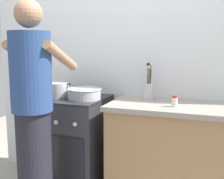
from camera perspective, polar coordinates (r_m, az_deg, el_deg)
name	(u,v)px	position (r m, az deg, el deg)	size (l,w,h in m)	color
back_wall	(140,59)	(2.77, 5.66, 6.07)	(3.20, 0.10, 2.50)	silver
countertop	(168,156)	(2.53, 11.22, -12.87)	(1.00, 0.60, 0.90)	#99724C
stove_range	(74,144)	(2.80, -7.65, -10.70)	(0.60, 0.62, 0.90)	#2D2D33
pot	(58,90)	(2.71, -10.79, -0.10)	(0.27, 0.21, 0.13)	#B2B2B7
mixing_bowl	(84,93)	(2.57, -5.54, -0.76)	(0.31, 0.31, 0.10)	#B7B7BC
utensil_crock	(149,88)	(2.57, 7.39, 0.26)	(0.10, 0.10, 0.33)	silver
spice_bottle	(175,101)	(2.30, 12.46, -2.31)	(0.04, 0.04, 0.09)	silver
person	(33,116)	(2.20, -15.52, -5.18)	(0.41, 0.50, 1.70)	black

